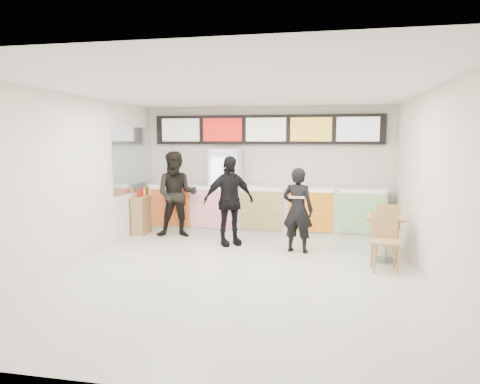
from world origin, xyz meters
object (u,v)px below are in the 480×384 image
(drinks_fridge, at_px, (225,190))
(customer_left, at_px, (177,194))
(customer_mid, at_px, (229,201))
(cafe_table, at_px, (386,230))
(condiment_ledge, at_px, (143,214))
(service_counter, at_px, (264,209))
(customer_main, at_px, (298,210))

(drinks_fridge, distance_m, customer_left, 1.23)
(customer_left, height_order, customer_mid, customer_left)
(cafe_table, height_order, condiment_ledge, condiment_ledge)
(customer_mid, xyz_separation_m, condiment_ledge, (-2.25, 0.74, -0.49))
(customer_left, xyz_separation_m, condiment_ledge, (-0.92, 0.22, -0.52))
(drinks_fridge, bearing_deg, service_counter, -0.99)
(service_counter, relative_size, condiment_ledge, 5.27)
(service_counter, bearing_deg, customer_left, -158.40)
(service_counter, relative_size, customer_left, 2.85)
(service_counter, xyz_separation_m, customer_left, (-1.90, -0.75, 0.40))
(drinks_fridge, relative_size, customer_main, 1.19)
(condiment_ledge, bearing_deg, customer_main, -16.10)
(drinks_fridge, distance_m, customer_mid, 1.34)
(customer_main, xyz_separation_m, customer_left, (-2.79, 0.85, 0.14))
(condiment_ledge, bearing_deg, customer_mid, -18.28)
(customer_left, bearing_deg, customer_mid, -33.43)
(drinks_fridge, height_order, customer_left, drinks_fridge)
(customer_left, bearing_deg, condiment_ledge, 154.43)
(customer_main, distance_m, customer_mid, 1.50)
(service_counter, bearing_deg, condiment_ledge, -169.37)
(service_counter, height_order, customer_left, customer_left)
(customer_left, relative_size, cafe_table, 1.12)
(service_counter, xyz_separation_m, customer_mid, (-0.57, -1.27, 0.37))
(customer_mid, bearing_deg, drinks_fridge, 72.39)
(customer_main, height_order, customer_mid, customer_mid)
(customer_main, relative_size, condiment_ledge, 1.59)
(service_counter, bearing_deg, customer_main, -60.95)
(service_counter, distance_m, condiment_ledge, 2.87)
(customer_mid, xyz_separation_m, cafe_table, (3.07, -0.68, -0.36))
(customer_main, distance_m, condiment_ledge, 3.88)
(condiment_ledge, bearing_deg, customer_left, -13.56)
(customer_left, xyz_separation_m, cafe_table, (4.40, -1.20, -0.40))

